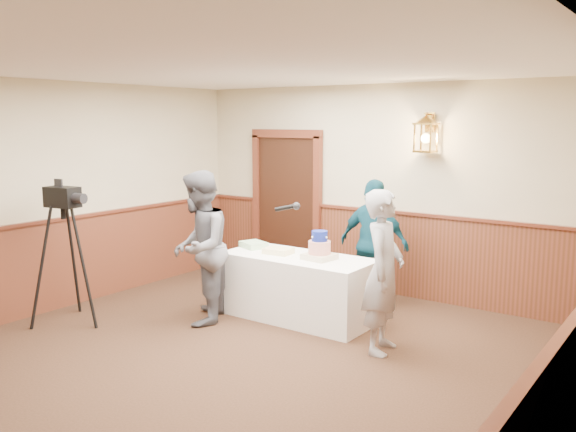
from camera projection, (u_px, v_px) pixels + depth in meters
name	position (u px, v px, depth m)	size (l,w,h in m)	color
ground	(210.00, 379.00, 5.52)	(7.00, 7.00, 0.00)	#301F12
room_shell	(236.00, 207.00, 5.68)	(6.02, 7.02, 2.81)	#BAAF8C
display_table	(298.00, 287.00, 7.19)	(1.80, 0.80, 0.75)	white
tiered_cake	(319.00, 248.00, 6.94)	(0.35, 0.35, 0.33)	beige
sheet_cake_yellow	(278.00, 251.00, 7.25)	(0.32, 0.24, 0.07)	#F4D392
sheet_cake_green	(254.00, 245.00, 7.59)	(0.31, 0.25, 0.07)	#95CC90
interviewer	(199.00, 248.00, 6.96)	(1.59, 1.08, 1.76)	#595A62
baker	(383.00, 272.00, 6.08)	(0.60, 0.40, 1.65)	#97979C
assistant_p	(374.00, 244.00, 7.58)	(0.94, 0.39, 1.61)	#0F3F52
tv_camera_rig	(66.00, 263.00, 6.95)	(0.62, 0.58, 1.59)	black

